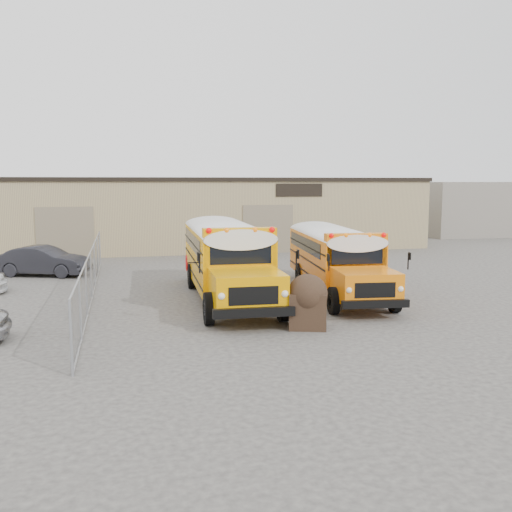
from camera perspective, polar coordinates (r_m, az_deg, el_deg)
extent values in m
plane|color=#3C3A37|center=(20.23, 0.80, -5.16)|extent=(120.00, 120.00, 0.00)
cube|color=tan|center=(39.50, -6.26, 4.25)|extent=(30.00, 10.00, 4.50)
cube|color=black|center=(39.44, -6.31, 7.59)|extent=(30.20, 10.20, 0.25)
cube|color=black|center=(35.80, 4.35, 6.60)|extent=(3.00, 0.08, 0.80)
cube|color=#766C54|center=(34.41, -18.54, 2.20)|extent=(3.20, 0.08, 3.00)
cube|color=#766C54|center=(35.37, 1.21, 2.71)|extent=(3.20, 0.08, 3.00)
cylinder|color=#979A9F|center=(13.66, -18.01, -7.82)|extent=(0.07, 0.07, 1.80)
cylinder|color=#979A9F|center=(16.57, -17.17, -5.13)|extent=(0.07, 0.07, 1.80)
cylinder|color=#979A9F|center=(19.51, -16.58, -3.24)|extent=(0.07, 0.07, 1.80)
cylinder|color=#979A9F|center=(22.46, -16.15, -1.85)|extent=(0.07, 0.07, 1.80)
cylinder|color=#979A9F|center=(25.42, -15.82, -0.78)|extent=(0.07, 0.07, 1.80)
cylinder|color=#979A9F|center=(28.39, -15.56, 0.06)|extent=(0.07, 0.07, 1.80)
cylinder|color=#979A9F|center=(31.37, -15.35, 0.74)|extent=(0.07, 0.07, 1.80)
cylinder|color=#979A9F|center=(22.34, -16.23, 0.38)|extent=(0.05, 18.00, 0.05)
cylinder|color=#979A9F|center=(22.61, -16.07, -3.98)|extent=(0.05, 18.00, 0.05)
cube|color=#979A9F|center=(22.46, -16.15, -1.85)|extent=(0.02, 18.00, 1.70)
cube|color=gray|center=(51.92, 20.53, 4.52)|extent=(10.00, 8.00, 4.40)
cube|color=#EC9900|center=(28.23, -4.86, 1.56)|extent=(2.74, 7.62, 2.03)
cube|color=#EC9900|center=(23.49, -3.52, -0.71)|extent=(2.26, 2.26, 1.14)
cube|color=black|center=(24.47, -3.89, 2.01)|extent=(2.03, 0.13, 0.74)
cube|color=silver|center=(28.13, -4.88, 3.92)|extent=(2.74, 7.70, 0.40)
cube|color=#EC9900|center=(24.64, -3.97, 3.50)|extent=(2.45, 0.58, 0.36)
sphere|color=#E50705|center=(24.30, -6.35, 3.70)|extent=(0.20, 0.20, 0.20)
sphere|color=#E50705|center=(24.56, -1.49, 3.78)|extent=(0.20, 0.20, 0.20)
sphere|color=orange|center=(24.35, -5.00, 3.73)|extent=(0.20, 0.20, 0.20)
sphere|color=orange|center=(24.47, -2.81, 3.76)|extent=(0.20, 0.20, 0.20)
cube|color=black|center=(22.41, -3.11, -2.27)|extent=(2.44, 0.30, 0.28)
cube|color=black|center=(32.11, -5.60, 0.65)|extent=(2.44, 0.28, 0.28)
cube|color=black|center=(28.23, -4.85, 1.41)|extent=(2.78, 7.47, 0.06)
cube|color=black|center=(28.47, -4.94, 2.76)|extent=(2.73, 6.43, 0.62)
cylinder|color=black|center=(23.56, -6.39, -2.13)|extent=(0.31, 1.04, 1.03)
cylinder|color=black|center=(23.87, -0.73, -1.96)|extent=(0.31, 1.04, 1.03)
cylinder|color=black|center=(29.73, -7.42, -0.15)|extent=(0.31, 1.04, 1.03)
cylinder|color=black|center=(29.98, -2.91, -0.04)|extent=(0.31, 1.04, 1.03)
cylinder|color=#BF0505|center=(25.52, -7.98, 1.17)|extent=(0.05, 0.56, 0.56)
cube|color=orange|center=(28.64, 4.92, 1.33)|extent=(2.94, 6.98, 1.83)
cube|color=orange|center=(24.46, 7.04, -0.69)|extent=(2.16, 2.16, 1.03)
cube|color=black|center=(25.31, 6.52, 1.68)|extent=(1.82, 0.25, 0.67)
cube|color=silver|center=(28.54, 4.95, 3.42)|extent=(2.95, 7.05, 0.36)
cube|color=orange|center=(25.46, 6.43, 2.98)|extent=(2.22, 0.68, 0.32)
sphere|color=#E50705|center=(25.05, 4.45, 3.18)|extent=(0.18, 0.18, 0.18)
sphere|color=#E50705|center=(25.49, 8.59, 3.19)|extent=(0.18, 0.18, 0.18)
sphere|color=orange|center=(25.16, 5.61, 3.18)|extent=(0.18, 0.18, 0.18)
sphere|color=orange|center=(25.36, 7.47, 3.19)|extent=(0.18, 0.18, 0.18)
cube|color=black|center=(23.51, 7.64, -2.03)|extent=(2.19, 0.43, 0.25)
cube|color=black|center=(32.08, 3.63, 0.55)|extent=(2.19, 0.41, 0.25)
cube|color=black|center=(28.64, 4.92, 1.20)|extent=(2.97, 6.85, 0.05)
cube|color=black|center=(28.85, 4.82, 2.40)|extent=(2.86, 5.92, 0.55)
cylinder|color=black|center=(24.39, 4.54, -1.90)|extent=(0.35, 0.95, 0.93)
cylinder|color=black|center=(24.91, 9.33, -1.78)|extent=(0.35, 0.95, 0.93)
cylinder|color=black|center=(29.87, 2.37, -0.16)|extent=(0.35, 0.95, 0.93)
cylinder|color=black|center=(30.29, 6.34, -0.10)|extent=(0.35, 0.95, 0.93)
cube|color=black|center=(17.40, 5.16, -5.40)|extent=(1.35, 1.28, 1.10)
sphere|color=black|center=(17.30, 5.18, -3.80)|extent=(1.21, 1.21, 1.21)
imported|color=black|center=(28.68, -20.49, -0.46)|extent=(4.53, 2.90, 1.41)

